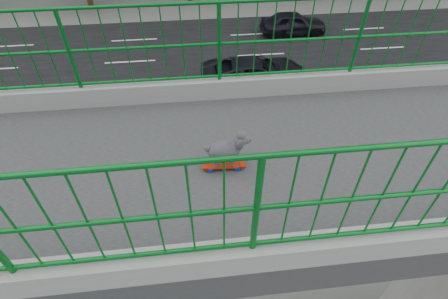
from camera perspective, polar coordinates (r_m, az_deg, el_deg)
name	(u,v)px	position (r m, az deg, el deg)	size (l,w,h in m)	color
road	(125,89)	(19.09, -16.49, 9.86)	(18.00, 90.00, 0.02)	black
skateboard	(224,165)	(4.01, -0.06, -2.58)	(0.17, 0.52, 0.07)	red
poodle	(226,149)	(3.83, 0.36, 0.11)	(0.23, 0.54, 0.44)	#2F2C32
car_2	(256,74)	(18.15, 5.45, 12.66)	(2.67, 5.79, 1.61)	black
car_4	(293,23)	(24.64, 11.70, 20.33)	(1.77, 4.39, 1.50)	black
car_6	(413,101)	(18.43, 29.54, 7.21)	(2.51, 5.45, 1.52)	#9F9FA4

